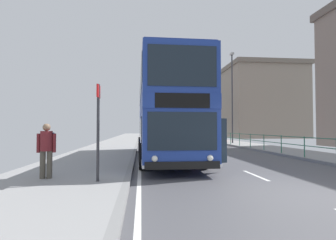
{
  "coord_description": "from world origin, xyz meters",
  "views": [
    {
      "loc": [
        -3.9,
        -6.21,
        1.61
      ],
      "look_at": [
        -2.62,
        6.43,
        2.01
      ],
      "focal_mm": 28.43,
      "sensor_mm": 36.0,
      "label": 1
    }
  ],
  "objects_px": {
    "double_decker_bus_main": "(165,114)",
    "street_lamp_far_side": "(232,92)",
    "pedestrian_with_backpack": "(47,146)",
    "bus_stop_sign_near": "(98,121)",
    "background_building_00": "(253,103)",
    "background_bus_far_lane": "(194,127)",
    "bare_tree_far_00": "(213,119)"
  },
  "relations": [
    {
      "from": "bus_stop_sign_near",
      "to": "background_building_00",
      "type": "relative_size",
      "value": 0.15
    },
    {
      "from": "background_bus_far_lane",
      "to": "bare_tree_far_00",
      "type": "distance_m",
      "value": 3.98
    },
    {
      "from": "background_building_00",
      "to": "pedestrian_with_backpack",
      "type": "bearing_deg",
      "value": -120.72
    },
    {
      "from": "street_lamp_far_side",
      "to": "background_building_00",
      "type": "bearing_deg",
      "value": 61.93
    },
    {
      "from": "double_decker_bus_main",
      "to": "background_bus_far_lane",
      "type": "relative_size",
      "value": 1.1
    },
    {
      "from": "bare_tree_far_00",
      "to": "background_bus_far_lane",
      "type": "bearing_deg",
      "value": -143.26
    },
    {
      "from": "background_building_00",
      "to": "bare_tree_far_00",
      "type": "bearing_deg",
      "value": -131.33
    },
    {
      "from": "double_decker_bus_main",
      "to": "background_bus_far_lane",
      "type": "height_order",
      "value": "double_decker_bus_main"
    },
    {
      "from": "double_decker_bus_main",
      "to": "bare_tree_far_00",
      "type": "xyz_separation_m",
      "value": [
        8.49,
        21.61,
        0.54
      ]
    },
    {
      "from": "double_decker_bus_main",
      "to": "background_bus_far_lane",
      "type": "xyz_separation_m",
      "value": [
        5.44,
        19.34,
        -0.63
      ]
    },
    {
      "from": "bus_stop_sign_near",
      "to": "double_decker_bus_main",
      "type": "bearing_deg",
      "value": 68.45
    },
    {
      "from": "pedestrian_with_backpack",
      "to": "street_lamp_far_side",
      "type": "bearing_deg",
      "value": 56.21
    },
    {
      "from": "double_decker_bus_main",
      "to": "street_lamp_far_side",
      "type": "height_order",
      "value": "street_lamp_far_side"
    },
    {
      "from": "bus_stop_sign_near",
      "to": "background_bus_far_lane",
      "type": "bearing_deg",
      "value": 72.83
    },
    {
      "from": "bare_tree_far_00",
      "to": "background_building_00",
      "type": "bearing_deg",
      "value": 48.67
    },
    {
      "from": "bare_tree_far_00",
      "to": "street_lamp_far_side",
      "type": "bearing_deg",
      "value": -93.2
    },
    {
      "from": "bare_tree_far_00",
      "to": "double_decker_bus_main",
      "type": "bearing_deg",
      "value": -111.45
    },
    {
      "from": "pedestrian_with_backpack",
      "to": "bus_stop_sign_near",
      "type": "height_order",
      "value": "bus_stop_sign_near"
    },
    {
      "from": "pedestrian_with_backpack",
      "to": "bare_tree_far_00",
      "type": "bearing_deg",
      "value": 65.28
    },
    {
      "from": "background_bus_far_lane",
      "to": "background_building_00",
      "type": "distance_m",
      "value": 21.23
    },
    {
      "from": "background_bus_far_lane",
      "to": "pedestrian_with_backpack",
      "type": "relative_size",
      "value": 6.3
    },
    {
      "from": "double_decker_bus_main",
      "to": "bus_stop_sign_near",
      "type": "relative_size",
      "value": 4.11
    },
    {
      "from": "bus_stop_sign_near",
      "to": "street_lamp_far_side",
      "type": "height_order",
      "value": "street_lamp_far_side"
    },
    {
      "from": "pedestrian_with_backpack",
      "to": "background_building_00",
      "type": "distance_m",
      "value": 46.75
    },
    {
      "from": "background_building_00",
      "to": "bus_stop_sign_near",
      "type": "bearing_deg",
      "value": -118.65
    },
    {
      "from": "background_bus_far_lane",
      "to": "street_lamp_far_side",
      "type": "height_order",
      "value": "street_lamp_far_side"
    },
    {
      "from": "background_bus_far_lane",
      "to": "street_lamp_far_side",
      "type": "bearing_deg",
      "value": -70.1
    },
    {
      "from": "pedestrian_with_backpack",
      "to": "street_lamp_far_side",
      "type": "relative_size",
      "value": 0.18
    },
    {
      "from": "pedestrian_with_backpack",
      "to": "background_building_00",
      "type": "height_order",
      "value": "background_building_00"
    },
    {
      "from": "double_decker_bus_main",
      "to": "pedestrian_with_backpack",
      "type": "height_order",
      "value": "double_decker_bus_main"
    },
    {
      "from": "pedestrian_with_backpack",
      "to": "background_building_00",
      "type": "relative_size",
      "value": 0.09
    },
    {
      "from": "background_bus_far_lane",
      "to": "bare_tree_far_00",
      "type": "height_order",
      "value": "bare_tree_far_00"
    }
  ]
}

